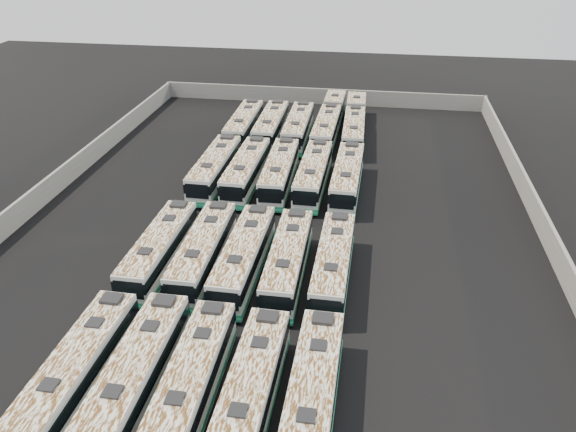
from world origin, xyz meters
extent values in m
plane|color=black|center=(0.00, 0.00, 0.00)|extent=(140.00, 140.00, 0.00)
cube|color=slate|center=(0.00, 36.30, 1.10)|extent=(45.20, 0.30, 2.20)
cube|color=slate|center=(22.30, 0.00, 1.10)|extent=(0.30, 73.20, 2.20)
cube|color=slate|center=(-22.30, 0.00, 1.10)|extent=(0.30, 73.20, 2.20)
cube|color=silver|center=(-7.70, -20.02, 1.63)|extent=(2.54, 11.37, 2.60)
cube|color=#1A6E50|center=(-7.70, -20.02, 0.68)|extent=(2.59, 11.42, 0.40)
cube|color=black|center=(-7.70, -20.02, 2.06)|extent=(2.60, 11.43, 0.87)
cube|color=silver|center=(-7.70, -20.02, 2.96)|extent=(2.49, 11.14, 0.07)
cube|color=black|center=(-7.74, -22.52, 3.05)|extent=(0.91, 0.91, 0.13)
cube|color=black|center=(-7.66, -17.53, 3.05)|extent=(0.91, 0.91, 0.13)
cube|color=black|center=(-7.63, -15.26, 3.10)|extent=(1.24, 1.06, 0.25)
cylinder|color=black|center=(-8.65, -16.38, 0.47)|extent=(0.28, 0.95, 0.94)
cylinder|color=black|center=(-6.63, -16.41, 0.47)|extent=(0.28, 0.95, 0.94)
cube|color=silver|center=(-4.30, -19.94, 1.67)|extent=(2.42, 11.59, 2.66)
cube|color=#1A6E50|center=(-4.30, -19.94, 0.70)|extent=(2.47, 11.64, 0.41)
cube|color=black|center=(-4.30, -19.94, 2.11)|extent=(2.48, 11.65, 0.89)
cube|color=silver|center=(-4.30, -19.94, 3.02)|extent=(2.37, 11.36, 0.07)
cube|color=black|center=(-4.30, -22.49, 3.12)|extent=(0.92, 0.92, 0.14)
cube|color=black|center=(-4.30, -17.39, 3.12)|extent=(0.92, 0.92, 0.14)
cube|color=black|center=(-4.30, -15.07, 3.17)|extent=(1.26, 1.06, 0.25)
cylinder|color=black|center=(-5.33, -16.23, 0.48)|extent=(0.27, 0.97, 0.97)
cylinder|color=black|center=(-3.26, -16.23, 0.48)|extent=(0.27, 0.97, 0.97)
cube|color=silver|center=(-1.14, -19.86, 1.61)|extent=(2.46, 11.20, 2.56)
cube|color=#1A6E50|center=(-1.14, -19.86, 0.67)|extent=(2.51, 11.26, 0.39)
cube|color=black|center=(-1.14, -19.86, 2.03)|extent=(2.52, 11.27, 0.86)
cube|color=silver|center=(-1.14, -19.86, 2.92)|extent=(2.41, 10.98, 0.07)
cube|color=black|center=(-1.11, -22.32, 3.01)|extent=(0.90, 0.90, 0.13)
cube|color=black|center=(-1.17, -17.41, 3.01)|extent=(0.90, 0.90, 0.13)
cube|color=black|center=(-1.19, -15.17, 3.06)|extent=(1.22, 1.04, 0.24)
cylinder|color=black|center=(-2.18, -16.30, 0.47)|extent=(0.27, 0.93, 0.93)
cylinder|color=black|center=(-0.18, -16.28, 0.47)|extent=(0.27, 0.93, 0.93)
cube|color=silver|center=(2.20, -20.12, 1.61)|extent=(2.48, 11.22, 2.56)
cube|color=#1A6E50|center=(2.20, -20.12, 0.67)|extent=(2.53, 11.27, 0.39)
cube|color=black|center=(2.20, -20.12, 2.03)|extent=(2.54, 11.28, 0.86)
cube|color=silver|center=(2.20, -20.12, 2.92)|extent=(2.43, 11.00, 0.07)
cube|color=black|center=(2.16, -22.58, 3.01)|extent=(0.90, 0.90, 0.13)
cube|color=black|center=(2.23, -17.66, 3.01)|extent=(0.90, 0.90, 0.13)
cube|color=black|center=(2.26, -15.42, 3.06)|extent=(1.23, 1.04, 0.24)
cylinder|color=black|center=(1.24, -16.52, 0.47)|extent=(0.27, 0.94, 0.93)
cylinder|color=black|center=(3.24, -16.55, 0.47)|extent=(0.27, 0.94, 0.93)
cube|color=silver|center=(5.50, -19.92, 1.63)|extent=(2.45, 11.38, 2.60)
cube|color=#1A6E50|center=(5.50, -19.92, 0.68)|extent=(2.50, 11.43, 0.40)
cube|color=black|center=(5.50, -19.92, 2.06)|extent=(2.51, 11.44, 0.87)
cube|color=silver|center=(5.50, -19.92, 2.96)|extent=(2.40, 11.15, 0.07)
cube|color=black|center=(5.48, -22.42, 3.06)|extent=(0.91, 0.91, 0.13)
cube|color=black|center=(5.52, -17.42, 3.06)|extent=(0.91, 0.91, 0.13)
cube|color=black|center=(5.53, -15.15, 3.11)|extent=(1.24, 1.05, 0.25)
cylinder|color=black|center=(4.51, -16.28, 0.47)|extent=(0.27, 0.95, 0.95)
cylinder|color=black|center=(6.54, -16.29, 0.47)|extent=(0.27, 0.95, 0.95)
cube|color=silver|center=(-7.71, -7.10, 1.62)|extent=(2.44, 11.26, 2.58)
cube|color=#1A6E50|center=(-7.71, -7.10, 0.67)|extent=(2.49, 11.31, 0.39)
cube|color=black|center=(-7.71, -7.10, 2.04)|extent=(2.50, 11.32, 0.86)
cube|color=black|center=(-7.76, -12.74, 1.92)|extent=(2.06, 0.08, 1.36)
cube|color=#1A6E50|center=(-7.76, -12.74, 0.49)|extent=(2.34, 0.12, 0.26)
cube|color=silver|center=(-7.71, -7.10, 2.93)|extent=(2.39, 11.03, 0.07)
cube|color=black|center=(-7.73, -9.57, 3.02)|extent=(0.90, 0.90, 0.13)
cube|color=black|center=(-7.69, -4.63, 3.02)|extent=(0.90, 0.90, 0.13)
cube|color=black|center=(-7.67, -2.38, 3.07)|extent=(1.23, 1.04, 0.24)
cylinder|color=black|center=(-8.74, -10.69, 0.47)|extent=(0.27, 0.94, 0.94)
cylinder|color=black|center=(-6.74, -10.71, 0.47)|extent=(0.27, 0.94, 0.94)
cylinder|color=black|center=(-8.68, -3.50, 0.47)|extent=(0.27, 0.94, 0.94)
cylinder|color=black|center=(-6.68, -3.52, 0.47)|extent=(0.27, 0.94, 0.94)
cube|color=silver|center=(-4.32, -6.93, 1.64)|extent=(2.51, 11.45, 2.62)
cube|color=#1A6E50|center=(-4.32, -6.93, 0.69)|extent=(2.56, 11.50, 0.40)
cube|color=black|center=(-4.32, -6.93, 2.08)|extent=(2.57, 11.51, 0.88)
cube|color=black|center=(-4.26, -12.66, 1.95)|extent=(2.10, 0.08, 1.38)
cube|color=#1A6E50|center=(-4.26, -12.66, 0.50)|extent=(2.38, 0.13, 0.27)
cube|color=silver|center=(-4.32, -6.93, 2.98)|extent=(2.46, 11.22, 0.07)
cube|color=black|center=(-4.30, -9.44, 3.08)|extent=(0.91, 0.91, 0.13)
cube|color=black|center=(-4.35, -4.42, 3.08)|extent=(0.91, 0.91, 0.13)
cube|color=black|center=(-4.38, -2.13, 3.12)|extent=(1.25, 1.06, 0.25)
cylinder|color=black|center=(-5.30, -10.60, 0.48)|extent=(0.28, 0.96, 0.95)
cylinder|color=black|center=(-3.26, -10.57, 0.48)|extent=(0.28, 0.96, 0.95)
cylinder|color=black|center=(-5.38, -3.29, 0.48)|extent=(0.28, 0.96, 0.95)
cylinder|color=black|center=(-3.35, -3.26, 0.48)|extent=(0.28, 0.96, 0.95)
cube|color=silver|center=(-1.13, -7.19, 1.66)|extent=(2.57, 11.57, 2.64)
cube|color=#1A6E50|center=(-1.13, -7.19, 0.69)|extent=(2.62, 11.62, 0.40)
cube|color=black|center=(-1.13, -7.19, 2.10)|extent=(2.63, 11.63, 0.88)
cube|color=black|center=(-1.21, -12.98, 1.97)|extent=(2.12, 0.09, 1.39)
cube|color=#1A6E50|center=(-1.21, -12.98, 0.50)|extent=(2.41, 0.13, 0.27)
cube|color=silver|center=(-1.13, -7.19, 3.01)|extent=(2.52, 11.34, 0.07)
cube|color=black|center=(-1.16, -9.73, 3.11)|extent=(0.93, 0.93, 0.13)
cube|color=black|center=(-1.09, -4.65, 3.11)|extent=(0.93, 0.93, 0.13)
cube|color=black|center=(-1.06, -2.34, 3.15)|extent=(1.26, 1.08, 0.25)
cylinder|color=black|center=(-2.21, -10.87, 0.48)|extent=(0.28, 0.97, 0.96)
cylinder|color=black|center=(-0.15, -10.89, 0.48)|extent=(0.28, 0.97, 0.96)
cylinder|color=black|center=(-2.11, -3.48, 0.48)|extent=(0.28, 0.97, 0.96)
cylinder|color=black|center=(-0.05, -3.51, 0.48)|extent=(0.28, 0.97, 0.96)
cube|color=silver|center=(2.16, -7.14, 1.62)|extent=(2.46, 11.32, 2.59)
cube|color=#1A6E50|center=(2.16, -7.14, 0.68)|extent=(2.52, 11.37, 0.40)
cube|color=black|center=(2.16, -7.14, 2.05)|extent=(2.53, 11.38, 0.87)
cube|color=black|center=(2.22, -12.80, 1.93)|extent=(2.07, 0.08, 1.36)
cube|color=#1A6E50|center=(2.22, -12.80, 0.49)|extent=(2.35, 0.12, 0.26)
cube|color=silver|center=(2.16, -7.14, 2.95)|extent=(2.42, 11.09, 0.07)
cube|color=black|center=(2.19, -9.62, 3.04)|extent=(0.90, 0.90, 0.13)
cube|color=black|center=(2.14, -4.65, 3.04)|extent=(0.90, 0.90, 0.13)
cube|color=black|center=(2.11, -2.39, 3.09)|extent=(1.23, 1.05, 0.24)
cylinder|color=black|center=(1.19, -10.76, 0.47)|extent=(0.27, 0.94, 0.94)
cylinder|color=black|center=(3.20, -10.74, 0.47)|extent=(0.27, 0.94, 0.94)
cylinder|color=black|center=(1.12, -3.53, 0.47)|extent=(0.27, 0.94, 0.94)
cylinder|color=black|center=(3.13, -3.51, 0.47)|extent=(0.27, 0.94, 0.94)
cube|color=silver|center=(5.50, -7.04, 1.60)|extent=(2.42, 11.17, 2.56)
cube|color=#1A6E50|center=(5.50, -7.04, 0.67)|extent=(2.47, 11.22, 0.39)
cube|color=black|center=(5.50, -7.04, 2.03)|extent=(2.49, 11.23, 0.85)
cube|color=black|center=(5.45, -12.64, 1.90)|extent=(2.04, 0.08, 1.35)
cube|color=#1A6E50|center=(5.45, -12.64, 0.48)|extent=(2.32, 0.12, 0.26)
cube|color=silver|center=(5.50, -7.04, 2.91)|extent=(2.38, 10.95, 0.07)
cube|color=black|center=(5.48, -9.49, 3.00)|extent=(0.89, 0.89, 0.13)
cube|color=black|center=(5.53, -4.59, 3.00)|extent=(0.89, 0.89, 0.13)
cube|color=black|center=(5.55, -2.36, 3.05)|extent=(1.22, 1.03, 0.24)
cylinder|color=black|center=(4.48, -10.60, 0.46)|extent=(0.27, 0.93, 0.93)
cylinder|color=black|center=(6.47, -10.62, 0.46)|extent=(0.27, 0.93, 0.93)
cylinder|color=black|center=(4.54, -3.46, 0.46)|extent=(0.27, 0.93, 0.93)
cylinder|color=black|center=(6.53, -3.48, 0.46)|extent=(0.27, 0.93, 0.93)
cube|color=silver|center=(-7.59, 8.15, 1.68)|extent=(2.54, 11.73, 2.68)
cube|color=#1A6E50|center=(-7.59, 8.15, 0.70)|extent=(2.60, 11.78, 0.41)
cube|color=black|center=(-7.59, 8.15, 2.13)|extent=(2.61, 11.79, 0.90)
cube|color=black|center=(-7.65, 2.28, 2.00)|extent=(2.15, 0.08, 1.41)
cube|color=#1A6E50|center=(-7.65, 2.28, 0.51)|extent=(2.44, 0.12, 0.27)
cube|color=silver|center=(-7.59, 8.15, 3.05)|extent=(2.49, 11.49, 0.07)
cube|color=black|center=(-7.62, 5.57, 3.15)|extent=(0.93, 0.93, 0.14)
cube|color=black|center=(-7.57, 10.72, 3.15)|extent=(0.93, 0.93, 0.14)
cube|color=black|center=(-7.55, 13.06, 3.20)|extent=(1.28, 1.08, 0.25)
cylinder|color=black|center=(-8.67, 4.41, 0.49)|extent=(0.28, 0.98, 0.98)
cylinder|color=black|center=(-6.58, 4.39, 0.49)|extent=(0.28, 0.98, 0.98)
cylinder|color=black|center=(-8.60, 11.90, 0.49)|extent=(0.28, 0.98, 0.98)
cylinder|color=black|center=(-6.51, 11.88, 0.49)|extent=(0.28, 0.98, 0.98)
cube|color=silver|center=(-4.42, 8.12, 1.67)|extent=(2.57, 11.66, 2.66)
cube|color=#1A6E50|center=(-4.42, 8.12, 0.70)|extent=(2.62, 11.71, 0.41)
cube|color=black|center=(-4.42, 8.12, 2.11)|extent=(2.63, 11.72, 0.89)
cube|color=black|center=(-4.50, 2.29, 1.99)|extent=(2.13, 0.09, 1.41)
cube|color=#1A6E50|center=(-4.50, 2.29, 0.50)|extent=(2.42, 0.13, 0.27)
cube|color=silver|center=(-4.42, 8.12, 3.03)|extent=(2.52, 11.43, 0.07)
cube|color=black|center=(-4.45, 5.56, 3.13)|extent=(0.93, 0.93, 0.14)
cube|color=black|center=(-4.39, 10.68, 3.13)|extent=(0.93, 0.93, 0.14)
cube|color=black|center=(-4.36, 13.00, 3.18)|extent=(1.27, 1.08, 0.25)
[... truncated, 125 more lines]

